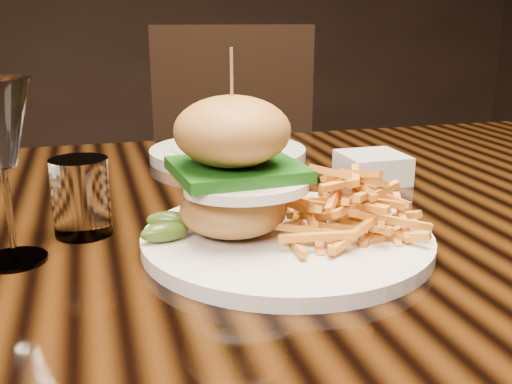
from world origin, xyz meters
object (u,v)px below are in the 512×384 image
object	(u,v)px
far_dish	(228,149)
dining_table	(265,266)
chair_far	(239,179)
burger_plate	(281,198)

from	to	relation	value
far_dish	dining_table	bearing A→B (deg)	-93.65
chair_far	far_dish	bearing A→B (deg)	-99.27
dining_table	burger_plate	size ratio (longest dim) A/B	5.38
burger_plate	far_dish	world-z (taller)	burger_plate
burger_plate	chair_far	world-z (taller)	same
dining_table	chair_far	world-z (taller)	chair_far
burger_plate	far_dish	size ratio (longest dim) A/B	1.16
dining_table	chair_far	distance (m)	0.92
dining_table	burger_plate	bearing A→B (deg)	-99.20
far_dish	chair_far	bearing A→B (deg)	74.18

